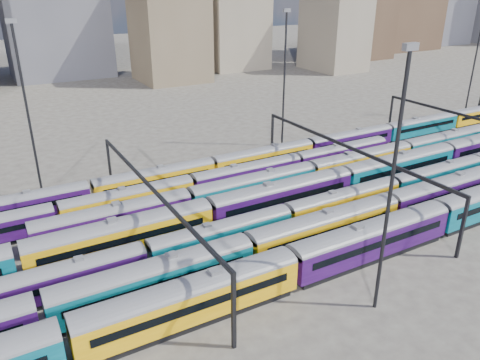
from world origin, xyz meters
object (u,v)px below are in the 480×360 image
rake_0 (291,263)px  rake_2 (222,233)px  rake_1 (390,205)px  mast_2 (392,179)px

rake_0 → rake_2: (-2.95, 10.00, -0.52)m
rake_0 → rake_1: rake_0 is taller
rake_0 → rake_1: 20.10m
rake_1 → rake_2: size_ratio=0.99×
rake_1 → rake_0: bearing=-165.6°
rake_1 → rake_2: rake_1 is taller
rake_0 → rake_1: (19.47, 5.00, -0.13)m
rake_0 → rake_2: size_ratio=1.03×
rake_1 → mast_2: mast_2 is taller
rake_2 → mast_2: bearing=-63.7°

